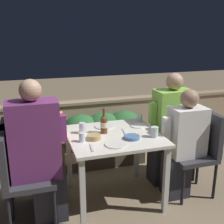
% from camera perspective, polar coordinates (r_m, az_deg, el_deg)
% --- Properties ---
extents(ground_plane, '(16.00, 16.00, 0.00)m').
position_cam_1_polar(ground_plane, '(3.20, 0.36, -17.00)').
color(ground_plane, '#847056').
extents(parapet_wall, '(9.00, 0.18, 0.76)m').
position_cam_1_polar(parapet_wall, '(4.20, -5.20, -2.70)').
color(parapet_wall, tan).
rests_on(parapet_wall, ground_plane).
extents(dining_table, '(0.93, 0.86, 0.74)m').
position_cam_1_polar(dining_table, '(2.89, 0.38, -6.41)').
color(dining_table, silver).
rests_on(dining_table, ground_plane).
extents(planter_hedge, '(1.08, 0.47, 0.72)m').
position_cam_1_polar(planter_hedge, '(3.75, -1.78, -4.86)').
color(planter_hedge, brown).
rests_on(planter_hedge, ground_plane).
extents(chair_left_near, '(0.45, 0.44, 0.92)m').
position_cam_1_polar(chair_left_near, '(2.70, -18.74, -11.03)').
color(chair_left_near, '#333338').
rests_on(chair_left_near, ground_plane).
extents(person_purple_stripe, '(0.51, 0.26, 1.37)m').
position_cam_1_polar(person_purple_stripe, '(2.64, -14.61, -8.15)').
color(person_purple_stripe, '#282833').
rests_on(person_purple_stripe, ground_plane).
extents(chair_left_far, '(0.45, 0.44, 0.92)m').
position_cam_1_polar(chair_left_far, '(2.93, -18.59, -8.75)').
color(chair_left_far, '#333338').
rests_on(chair_left_far, ground_plane).
extents(person_coral_top, '(0.52, 0.26, 1.29)m').
position_cam_1_polar(person_coral_top, '(2.90, -14.72, -6.80)').
color(person_coral_top, '#282833').
rests_on(person_coral_top, ground_plane).
extents(chair_right_near, '(0.45, 0.44, 0.92)m').
position_cam_1_polar(chair_right_near, '(3.21, 17.37, -6.45)').
color(chair_right_near, '#333338').
rests_on(chair_right_near, ground_plane).
extents(person_white_polo, '(0.47, 0.26, 1.18)m').
position_cam_1_polar(person_white_polo, '(3.08, 14.23, -6.26)').
color(person_white_polo, '#282833').
rests_on(person_white_polo, ground_plane).
extents(chair_right_far, '(0.45, 0.44, 0.92)m').
position_cam_1_polar(chair_right_far, '(3.45, 14.43, -4.58)').
color(chair_right_far, '#333338').
rests_on(chair_right_far, ground_plane).
extents(person_green_blouse, '(0.49, 0.26, 1.30)m').
position_cam_1_polar(person_green_blouse, '(3.31, 11.55, -3.39)').
color(person_green_blouse, '#282833').
rests_on(person_green_blouse, ground_plane).
extents(beer_bottle, '(0.07, 0.07, 0.26)m').
position_cam_1_polar(beer_bottle, '(2.86, -1.66, -2.40)').
color(beer_bottle, brown).
rests_on(beer_bottle, dining_table).
extents(plate_0, '(0.18, 0.18, 0.01)m').
position_cam_1_polar(plate_0, '(3.11, 5.43, -2.77)').
color(plate_0, white).
rests_on(plate_0, dining_table).
extents(plate_1, '(0.21, 0.21, 0.01)m').
position_cam_1_polar(plate_1, '(2.61, 0.76, -6.59)').
color(plate_1, silver).
rests_on(plate_1, dining_table).
extents(plate_2, '(0.20, 0.20, 0.01)m').
position_cam_1_polar(plate_2, '(3.07, -1.61, -2.94)').
color(plate_2, silver).
rests_on(plate_2, dining_table).
extents(bowl_0, '(0.14, 0.14, 0.05)m').
position_cam_1_polar(bowl_0, '(2.73, -3.70, -5.03)').
color(bowl_0, tan).
rests_on(bowl_0, dining_table).
extents(bowl_1, '(0.15, 0.15, 0.03)m').
position_cam_1_polar(bowl_1, '(2.75, 4.07, -5.07)').
color(bowl_1, '#4C709E').
rests_on(bowl_1, dining_table).
extents(glass_cup_0, '(0.06, 0.06, 0.09)m').
position_cam_1_polar(glass_cup_0, '(2.68, -6.10, -5.11)').
color(glass_cup_0, silver).
rests_on(glass_cup_0, dining_table).
extents(glass_cup_1, '(0.08, 0.08, 0.10)m').
position_cam_1_polar(glass_cup_1, '(2.81, 8.62, -4.03)').
color(glass_cup_1, silver).
rests_on(glass_cup_1, dining_table).
extents(glass_cup_2, '(0.07, 0.07, 0.11)m').
position_cam_1_polar(glass_cup_2, '(2.89, -6.04, -3.26)').
color(glass_cup_2, silver).
rests_on(glass_cup_2, dining_table).
extents(glass_cup_3, '(0.06, 0.06, 0.08)m').
position_cam_1_polar(glass_cup_3, '(3.25, 5.65, -1.24)').
color(glass_cup_3, silver).
rests_on(glass_cup_3, dining_table).
extents(fork_0, '(0.04, 0.17, 0.01)m').
position_cam_1_polar(fork_0, '(2.92, 2.51, -4.01)').
color(fork_0, silver).
rests_on(fork_0, dining_table).
extents(fork_1, '(0.04, 0.17, 0.01)m').
position_cam_1_polar(fork_1, '(2.54, -4.12, -7.27)').
color(fork_1, silver).
rests_on(fork_1, dining_table).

